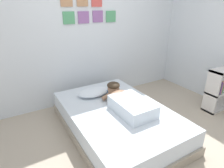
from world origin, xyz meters
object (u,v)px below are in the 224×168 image
pillow (94,92)px  cell_phone (131,110)px  bookshelf (218,90)px  person_lying (126,101)px  coffee_cup (108,92)px  bed (117,120)px

pillow → cell_phone: bearing=-70.2°
cell_phone → bookshelf: bookshelf is taller
person_lying → cell_phone: person_lying is taller
person_lying → coffee_cup: 0.53m
pillow → cell_phone: pillow is taller
bed → person_lying: 0.33m
bed → coffee_cup: size_ratio=16.12×
bookshelf → pillow: bearing=154.5°
bed → coffee_cup: 0.54m
person_lying → bed: bearing=158.6°
pillow → person_lying: person_lying is taller
person_lying → coffee_cup: (0.00, 0.53, -0.07)m
bed → person_lying: person_lying is taller
bed → coffee_cup: (0.13, 0.48, 0.23)m
bed → pillow: size_ratio=3.87×
cell_phone → bookshelf: bearing=-7.6°
person_lying → bookshelf: (1.71, -0.32, -0.09)m
pillow → cell_phone: 0.74m
pillow → person_lying: size_ratio=0.57×
bed → person_lying: size_ratio=2.19×
pillow → bookshelf: bearing=-25.5°
coffee_cup → pillow: bearing=160.5°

